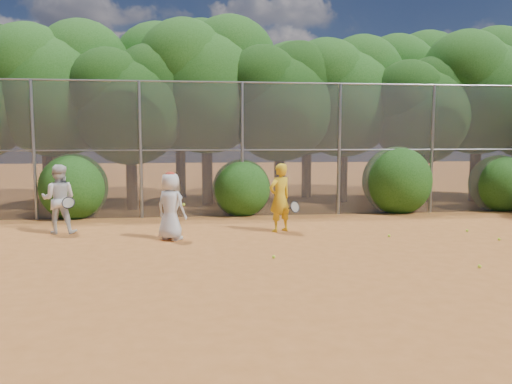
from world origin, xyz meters
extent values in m
plane|color=#A95D26|center=(0.00, 0.00, 0.00)|extent=(80.00, 80.00, 0.00)
cylinder|color=gray|center=(-7.00, 6.00, 2.00)|extent=(0.09, 0.09, 4.00)
cylinder|color=gray|center=(-4.00, 6.00, 2.00)|extent=(0.09, 0.09, 4.00)
cylinder|color=gray|center=(-1.00, 6.00, 2.00)|extent=(0.09, 0.09, 4.00)
cylinder|color=gray|center=(2.00, 6.00, 2.00)|extent=(0.09, 0.09, 4.00)
cylinder|color=gray|center=(5.00, 6.00, 2.00)|extent=(0.09, 0.09, 4.00)
cylinder|color=gray|center=(0.00, 6.00, 4.00)|extent=(20.00, 0.05, 0.05)
cylinder|color=gray|center=(0.00, 6.00, 2.00)|extent=(20.00, 0.04, 0.04)
cube|color=slate|center=(0.00, 6.00, 2.00)|extent=(20.00, 0.02, 4.00)
cylinder|color=black|center=(-7.00, 8.50, 1.26)|extent=(0.38, 0.38, 2.52)
sphere|color=#1A4812|center=(-7.00, 8.50, 3.73)|extent=(4.03, 4.03, 4.03)
sphere|color=#1A4812|center=(-6.19, 8.90, 4.74)|extent=(3.23, 3.23, 3.23)
sphere|color=#1A4812|center=(-7.71, 8.20, 4.54)|extent=(3.02, 3.02, 3.02)
cylinder|color=black|center=(-4.50, 7.80, 1.08)|extent=(0.36, 0.36, 2.17)
sphere|color=black|center=(-4.50, 7.80, 3.21)|extent=(3.47, 3.47, 3.47)
sphere|color=black|center=(-3.81, 8.15, 4.08)|extent=(2.78, 2.78, 2.78)
sphere|color=black|center=(-5.11, 7.54, 3.91)|extent=(2.60, 2.60, 2.60)
cylinder|color=black|center=(-2.00, 8.80, 1.33)|extent=(0.39, 0.39, 2.66)
sphere|color=#1A4812|center=(-2.00, 8.80, 3.94)|extent=(4.26, 4.26, 4.26)
sphere|color=#1A4812|center=(-1.15, 9.23, 5.00)|extent=(3.40, 3.40, 3.40)
sphere|color=#1A4812|center=(-2.74, 8.48, 4.79)|extent=(3.19, 3.19, 3.19)
cylinder|color=black|center=(0.50, 8.20, 1.14)|extent=(0.37, 0.37, 2.27)
sphere|color=black|center=(0.50, 8.20, 3.37)|extent=(3.64, 3.64, 3.64)
sphere|color=black|center=(1.23, 8.56, 4.28)|extent=(2.91, 2.91, 2.91)
sphere|color=black|center=(-0.14, 7.93, 4.10)|extent=(2.73, 2.73, 2.73)
cylinder|color=black|center=(3.00, 9.00, 1.22)|extent=(0.38, 0.38, 2.45)
sphere|color=#1A4812|center=(3.00, 9.00, 3.63)|extent=(3.92, 3.92, 3.92)
sphere|color=#1A4812|center=(3.78, 9.39, 4.61)|extent=(3.14, 3.14, 3.14)
sphere|color=#1A4812|center=(2.31, 8.71, 4.41)|extent=(2.94, 2.94, 2.94)
cylinder|color=black|center=(5.50, 8.00, 1.05)|extent=(0.36, 0.36, 2.10)
sphere|color=black|center=(5.50, 8.00, 3.11)|extent=(3.36, 3.36, 3.36)
sphere|color=black|center=(6.17, 8.34, 3.95)|extent=(2.69, 2.69, 2.69)
sphere|color=black|center=(4.91, 7.75, 3.78)|extent=(2.52, 2.52, 2.52)
cylinder|color=black|center=(8.00, 8.60, 1.29)|extent=(0.39, 0.39, 2.59)
sphere|color=#1A4812|center=(8.00, 8.60, 3.83)|extent=(4.14, 4.14, 4.14)
sphere|color=#1A4812|center=(8.83, 9.01, 4.87)|extent=(3.32, 3.32, 3.32)
sphere|color=#1A4812|center=(7.27, 8.29, 4.66)|extent=(3.11, 3.11, 3.11)
cylinder|color=black|center=(-8.00, 10.80, 1.31)|extent=(0.39, 0.39, 2.62)
sphere|color=#1A4812|center=(-8.00, 10.80, 3.88)|extent=(4.20, 4.20, 4.20)
sphere|color=#1A4812|center=(-7.16, 11.22, 4.94)|extent=(3.36, 3.36, 3.36)
sphere|color=#1A4812|center=(-8.73, 10.49, 4.72)|extent=(3.15, 3.15, 3.15)
cylinder|color=black|center=(-3.00, 11.00, 1.40)|extent=(0.40, 0.40, 2.80)
sphere|color=#1A4812|center=(-3.00, 11.00, 4.14)|extent=(4.48, 4.48, 4.48)
sphere|color=#1A4812|center=(-2.10, 11.45, 5.26)|extent=(3.58, 3.58, 3.58)
sphere|color=#1A4812|center=(-3.78, 10.66, 5.04)|extent=(3.36, 3.36, 3.36)
cylinder|color=black|center=(2.00, 10.60, 1.26)|extent=(0.38, 0.38, 2.52)
sphere|color=#1A4812|center=(2.00, 10.60, 3.73)|extent=(4.03, 4.03, 4.03)
sphere|color=#1A4812|center=(2.81, 11.00, 4.74)|extent=(3.23, 3.23, 3.23)
sphere|color=#1A4812|center=(1.29, 10.30, 4.54)|extent=(3.02, 3.02, 3.02)
cylinder|color=black|center=(6.50, 11.20, 1.36)|extent=(0.40, 0.40, 2.73)
sphere|color=#1A4812|center=(6.50, 11.20, 4.04)|extent=(4.37, 4.37, 4.37)
sphere|color=#1A4812|center=(7.37, 11.64, 5.13)|extent=(3.49, 3.49, 3.49)
sphere|color=#1A4812|center=(5.74, 10.87, 4.91)|extent=(3.28, 3.28, 3.28)
sphere|color=#1A4812|center=(-6.00, 6.30, 1.00)|extent=(2.00, 2.00, 2.00)
sphere|color=#1A4812|center=(-1.00, 6.30, 0.90)|extent=(1.80, 1.80, 1.80)
sphere|color=#1A4812|center=(4.00, 6.30, 1.10)|extent=(2.20, 2.20, 2.20)
sphere|color=#1A4812|center=(7.50, 6.30, 0.95)|extent=(1.90, 1.90, 1.90)
imported|color=gold|center=(-0.30, 3.31, 0.86)|extent=(0.75, 0.67, 1.72)
torus|color=black|center=(0.05, 3.11, 0.65)|extent=(0.31, 0.25, 0.30)
cylinder|color=black|center=(-0.07, 3.29, 0.60)|extent=(0.18, 0.25, 0.10)
imported|color=silver|center=(-2.97, 2.58, 0.78)|extent=(0.91, 0.85, 1.56)
ellipsoid|color=red|center=(-2.97, 2.58, 1.52)|extent=(0.22, 0.22, 0.13)
sphere|color=#CBF02B|center=(-2.67, 2.38, 0.85)|extent=(0.07, 0.07, 0.07)
imported|color=silver|center=(-5.76, 3.71, 0.85)|extent=(0.84, 0.65, 1.71)
torus|color=black|center=(-5.46, 3.41, 0.80)|extent=(0.31, 0.17, 0.29)
cylinder|color=black|center=(-5.47, 3.62, 0.71)|extent=(0.05, 0.27, 0.14)
sphere|color=#CBF02B|center=(2.17, 2.28, 0.03)|extent=(0.07, 0.07, 0.07)
sphere|color=#CBF02B|center=(4.54, 1.59, 0.03)|extent=(0.07, 0.07, 0.07)
sphere|color=#CBF02B|center=(2.71, -0.67, 0.03)|extent=(0.07, 0.07, 0.07)
sphere|color=#CBF02B|center=(-0.89, 0.49, 0.03)|extent=(0.07, 0.07, 0.07)
sphere|color=#CBF02B|center=(4.38, 2.69, 0.03)|extent=(0.07, 0.07, 0.07)
camera|label=1|loc=(-2.36, -8.97, 2.33)|focal=35.00mm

